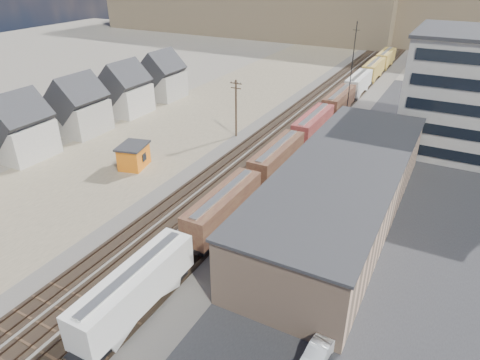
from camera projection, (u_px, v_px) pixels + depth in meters
The scene contains 14 objects.
ground at pixel (98, 306), 38.69m from camera, with size 300.00×300.00×0.00m, color #6B6356.
ballast_bed at pixel (298, 130), 77.78m from camera, with size 18.00×200.00×0.06m, color #4C4742.
dirt_yard at pixel (176, 129), 78.28m from camera, with size 24.00×180.00×0.03m, color #6B624A.
asphalt_lot at pixel (412, 194), 56.91m from camera, with size 26.00×120.00×0.04m, color #232326.
rail_tracks at pixel (295, 129), 77.97m from camera, with size 11.40×200.00×0.24m.
freight_train at pixel (327, 112), 78.29m from camera, with size 3.00×119.74×4.46m.
warehouse at pixel (342, 190), 50.32m from camera, with size 12.40×40.40×7.25m.
utility_pole_north at pixel (236, 107), 72.61m from camera, with size 2.20×0.32×10.00m.
radio_mast at pixel (351, 72), 78.89m from camera, with size 1.20×0.16×18.00m.
townhouse_row at pixel (51, 119), 70.37m from camera, with size 8.15×68.16×10.47m.
maintenance_shed at pixel (134, 156), 63.39m from camera, with size 4.80×5.60×3.55m.
parked_car_white at pixel (318, 353), 33.15m from camera, with size 1.56×4.47×1.47m, color white.
parked_car_blue at pixel (455, 136), 73.18m from camera, with size 2.66×5.76×1.60m, color navy.
parked_car_far at pixel (469, 146), 69.24m from camera, with size 2.02×5.02×1.71m, color white.
Camera 1 is at (24.98, -19.55, 28.05)m, focal length 32.00 mm.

